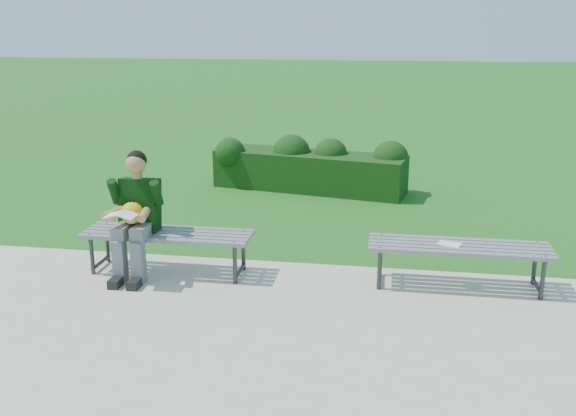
# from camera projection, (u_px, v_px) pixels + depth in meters

# --- Properties ---
(ground) EXTENTS (80.00, 80.00, 0.00)m
(ground) POSITION_uv_depth(u_px,v_px,m) (284.00, 264.00, 7.20)
(ground) COLOR #2C6A1A
(ground) RESTS_ON ground
(walkway) EXTENTS (30.00, 3.50, 0.02)m
(walkway) POSITION_uv_depth(u_px,v_px,m) (250.00, 335.00, 5.54)
(walkway) COLOR #AEA090
(walkway) RESTS_ON ground
(hedge) EXTENTS (3.20, 1.34, 0.87)m
(hedge) POSITION_uv_depth(u_px,v_px,m) (311.00, 166.00, 10.30)
(hedge) COLOR #184113
(hedge) RESTS_ON ground
(bench_left) EXTENTS (1.80, 0.50, 0.46)m
(bench_left) POSITION_uv_depth(u_px,v_px,m) (167.00, 237.00, 6.81)
(bench_left) COLOR slate
(bench_left) RESTS_ON walkway
(bench_right) EXTENTS (1.80, 0.50, 0.46)m
(bench_right) POSITION_uv_depth(u_px,v_px,m) (459.00, 250.00, 6.42)
(bench_right) COLOR slate
(bench_right) RESTS_ON walkway
(seated_boy) EXTENTS (0.56, 0.76, 1.31)m
(seated_boy) POSITION_uv_depth(u_px,v_px,m) (135.00, 211.00, 6.68)
(seated_boy) COLOR gray
(seated_boy) RESTS_ON walkway
(paper_sheet) EXTENTS (0.26, 0.23, 0.01)m
(paper_sheet) POSITION_uv_depth(u_px,v_px,m) (449.00, 244.00, 6.42)
(paper_sheet) COLOR white
(paper_sheet) RESTS_ON bench_right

